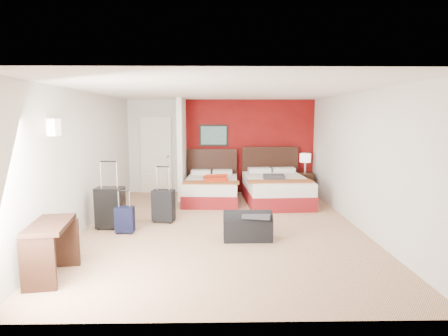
{
  "coord_description": "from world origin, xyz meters",
  "views": [
    {
      "loc": [
        -0.1,
        -6.69,
        2.04
      ],
      "look_at": [
        0.03,
        0.8,
        1.0
      ],
      "focal_mm": 29.53,
      "sensor_mm": 36.0,
      "label": 1
    }
  ],
  "objects_px": {
    "table_lamp": "(305,163)",
    "suitcase_charcoal": "(164,207)",
    "duffel_bag": "(248,228)",
    "desk": "(52,251)",
    "nightstand": "(304,184)",
    "bed_right": "(276,190)",
    "suitcase_black": "(110,209)",
    "suitcase_navy": "(125,221)",
    "bed_left": "(211,190)",
    "red_suitcase_open": "(215,178)"
  },
  "relations": [
    {
      "from": "table_lamp",
      "to": "suitcase_charcoal",
      "type": "distance_m",
      "value": 4.16
    },
    {
      "from": "duffel_bag",
      "to": "desk",
      "type": "bearing_deg",
      "value": -151.14
    },
    {
      "from": "nightstand",
      "to": "duffel_bag",
      "type": "bearing_deg",
      "value": -112.58
    },
    {
      "from": "bed_right",
      "to": "suitcase_black",
      "type": "height_order",
      "value": "suitcase_black"
    },
    {
      "from": "suitcase_navy",
      "to": "table_lamp",
      "type": "bearing_deg",
      "value": 39.09
    },
    {
      "from": "bed_left",
      "to": "suitcase_charcoal",
      "type": "distance_m",
      "value": 2.04
    },
    {
      "from": "bed_left",
      "to": "suitcase_navy",
      "type": "relative_size",
      "value": 4.06
    },
    {
      "from": "bed_left",
      "to": "desk",
      "type": "distance_m",
      "value": 4.76
    },
    {
      "from": "bed_left",
      "to": "suitcase_navy",
      "type": "bearing_deg",
      "value": -117.96
    },
    {
      "from": "bed_right",
      "to": "suitcase_charcoal",
      "type": "relative_size",
      "value": 3.34
    },
    {
      "from": "desk",
      "to": "duffel_bag",
      "type": "bearing_deg",
      "value": 20.76
    },
    {
      "from": "nightstand",
      "to": "suitcase_charcoal",
      "type": "bearing_deg",
      "value": -139.44
    },
    {
      "from": "table_lamp",
      "to": "suitcase_black",
      "type": "xyz_separation_m",
      "value": [
        -4.25,
        -2.84,
        -0.48
      ]
    },
    {
      "from": "nightstand",
      "to": "bed_left",
      "type": "bearing_deg",
      "value": -161.47
    },
    {
      "from": "nightstand",
      "to": "suitcase_black",
      "type": "bearing_deg",
      "value": -141.82
    },
    {
      "from": "duffel_bag",
      "to": "nightstand",
      "type": "bearing_deg",
      "value": 62.57
    },
    {
      "from": "bed_left",
      "to": "suitcase_black",
      "type": "bearing_deg",
      "value": -126.56
    },
    {
      "from": "bed_left",
      "to": "nightstand",
      "type": "distance_m",
      "value": 2.5
    },
    {
      "from": "red_suitcase_open",
      "to": "desk",
      "type": "distance_m",
      "value": 4.71
    },
    {
      "from": "suitcase_navy",
      "to": "red_suitcase_open",
      "type": "bearing_deg",
      "value": 57.17
    },
    {
      "from": "desk",
      "to": "suitcase_black",
      "type": "bearing_deg",
      "value": 77.91
    },
    {
      "from": "nightstand",
      "to": "bed_right",
      "type": "bearing_deg",
      "value": -133.31
    },
    {
      "from": "bed_left",
      "to": "table_lamp",
      "type": "xyz_separation_m",
      "value": [
        2.43,
        0.61,
        0.58
      ]
    },
    {
      "from": "bed_right",
      "to": "suitcase_navy",
      "type": "distance_m",
      "value": 3.83
    },
    {
      "from": "table_lamp",
      "to": "duffel_bag",
      "type": "distance_m",
      "value": 3.97
    },
    {
      "from": "red_suitcase_open",
      "to": "table_lamp",
      "type": "xyz_separation_m",
      "value": [
        2.33,
        0.71,
        0.26
      ]
    },
    {
      "from": "duffel_bag",
      "to": "desk",
      "type": "xyz_separation_m",
      "value": [
        -2.6,
        -1.46,
        0.16
      ]
    },
    {
      "from": "bed_right",
      "to": "suitcase_black",
      "type": "xyz_separation_m",
      "value": [
        -3.37,
        -2.04,
        0.06
      ]
    },
    {
      "from": "bed_right",
      "to": "suitcase_navy",
      "type": "xyz_separation_m",
      "value": [
        -3.04,
        -2.33,
        -0.08
      ]
    },
    {
      "from": "bed_left",
      "to": "bed_right",
      "type": "height_order",
      "value": "bed_right"
    },
    {
      "from": "suitcase_navy",
      "to": "bed_right",
      "type": "bearing_deg",
      "value": 37.95
    },
    {
      "from": "red_suitcase_open",
      "to": "nightstand",
      "type": "relative_size",
      "value": 1.25
    },
    {
      "from": "red_suitcase_open",
      "to": "duffel_bag",
      "type": "bearing_deg",
      "value": -89.83
    },
    {
      "from": "bed_right",
      "to": "suitcase_charcoal",
      "type": "xyz_separation_m",
      "value": [
        -2.46,
        -1.64,
        -0.0
      ]
    },
    {
      "from": "table_lamp",
      "to": "desk",
      "type": "height_order",
      "value": "table_lamp"
    },
    {
      "from": "nightstand",
      "to": "suitcase_navy",
      "type": "bearing_deg",
      "value": -137.0
    },
    {
      "from": "bed_right",
      "to": "table_lamp",
      "type": "distance_m",
      "value": 1.3
    },
    {
      "from": "bed_left",
      "to": "duffel_bag",
      "type": "distance_m",
      "value": 2.95
    },
    {
      "from": "bed_left",
      "to": "duffel_bag",
      "type": "bearing_deg",
      "value": -74.59
    },
    {
      "from": "table_lamp",
      "to": "suitcase_navy",
      "type": "xyz_separation_m",
      "value": [
        -3.92,
        -3.12,
        -0.63
      ]
    },
    {
      "from": "red_suitcase_open",
      "to": "nightstand",
      "type": "distance_m",
      "value": 2.45
    },
    {
      "from": "duffel_bag",
      "to": "suitcase_navy",
      "type": "bearing_deg",
      "value": 169.93
    },
    {
      "from": "duffel_bag",
      "to": "desk",
      "type": "relative_size",
      "value": 0.92
    },
    {
      "from": "bed_left",
      "to": "desk",
      "type": "height_order",
      "value": "desk"
    },
    {
      "from": "red_suitcase_open",
      "to": "table_lamp",
      "type": "distance_m",
      "value": 2.45
    },
    {
      "from": "bed_left",
      "to": "duffel_bag",
      "type": "relative_size",
      "value": 2.25
    },
    {
      "from": "red_suitcase_open",
      "to": "bed_left",
      "type": "bearing_deg",
      "value": 123.95
    },
    {
      "from": "red_suitcase_open",
      "to": "desk",
      "type": "relative_size",
      "value": 0.85
    },
    {
      "from": "bed_left",
      "to": "table_lamp",
      "type": "relative_size",
      "value": 3.59
    },
    {
      "from": "nightstand",
      "to": "suitcase_charcoal",
      "type": "xyz_separation_m",
      "value": [
        -3.33,
        -2.43,
        0.01
      ]
    }
  ]
}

